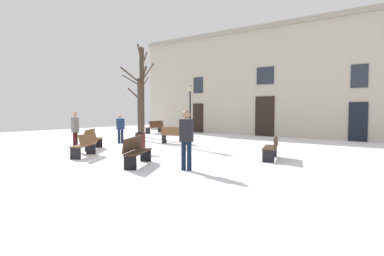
{
  "coord_description": "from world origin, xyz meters",
  "views": [
    {
      "loc": [
        10.3,
        -11.02,
        1.88
      ],
      "look_at": [
        0.0,
        1.9,
        0.89
      ],
      "focal_mm": 31.34,
      "sensor_mm": 36.0,
      "label": 1
    }
  ],
  "objects_px": {
    "bench_back_to_back_left": "(93,139)",
    "bench_far_corner": "(272,148)",
    "tree_right_of_center": "(139,105)",
    "bench_near_lamp": "(175,135)",
    "bench_near_center_tree": "(155,127)",
    "tree_left_of_center": "(142,90)",
    "litter_bin": "(140,143)",
    "person_by_shop_door": "(75,129)",
    "streetlamp": "(190,104)",
    "person_strolling": "(120,127)",
    "person_near_bench": "(186,137)",
    "bench_facing_shops": "(137,151)",
    "bench_by_litter_bin": "(85,145)"
  },
  "relations": [
    {
      "from": "tree_right_of_center",
      "to": "person_by_shop_door",
      "type": "bearing_deg",
      "value": -63.13
    },
    {
      "from": "tree_right_of_center",
      "to": "bench_back_to_back_left",
      "type": "bearing_deg",
      "value": -59.83
    },
    {
      "from": "tree_right_of_center",
      "to": "bench_facing_shops",
      "type": "distance_m",
      "value": 11.43
    },
    {
      "from": "litter_bin",
      "to": "bench_facing_shops",
      "type": "bearing_deg",
      "value": -45.01
    },
    {
      "from": "tree_right_of_center",
      "to": "person_strolling",
      "type": "height_order",
      "value": "tree_right_of_center"
    },
    {
      "from": "tree_left_of_center",
      "to": "person_near_bench",
      "type": "bearing_deg",
      "value": -35.13
    },
    {
      "from": "bench_back_to_back_left",
      "to": "streetlamp",
      "type": "bearing_deg",
      "value": -26.79
    },
    {
      "from": "tree_right_of_center",
      "to": "bench_far_corner",
      "type": "relative_size",
      "value": 2.59
    },
    {
      "from": "streetlamp",
      "to": "bench_back_to_back_left",
      "type": "relative_size",
      "value": 2.33
    },
    {
      "from": "tree_right_of_center",
      "to": "person_near_bench",
      "type": "xyz_separation_m",
      "value": [
        10.13,
        -7.37,
        -1.07
      ]
    },
    {
      "from": "tree_left_of_center",
      "to": "bench_near_lamp",
      "type": "bearing_deg",
      "value": -2.16
    },
    {
      "from": "person_near_bench",
      "to": "bench_far_corner",
      "type": "bearing_deg",
      "value": -126.16
    },
    {
      "from": "bench_near_center_tree",
      "to": "bench_near_lamp",
      "type": "distance_m",
      "value": 7.81
    },
    {
      "from": "bench_near_lamp",
      "to": "bench_far_corner",
      "type": "bearing_deg",
      "value": 147.51
    },
    {
      "from": "bench_by_litter_bin",
      "to": "person_by_shop_door",
      "type": "relative_size",
      "value": 0.88
    },
    {
      "from": "bench_near_lamp",
      "to": "tree_right_of_center",
      "type": "bearing_deg",
      "value": -37.99
    },
    {
      "from": "streetlamp",
      "to": "bench_back_to_back_left",
      "type": "height_order",
      "value": "streetlamp"
    },
    {
      "from": "bench_back_to_back_left",
      "to": "bench_far_corner",
      "type": "bearing_deg",
      "value": -113.61
    },
    {
      "from": "streetlamp",
      "to": "person_by_shop_door",
      "type": "relative_size",
      "value": 2.04
    },
    {
      "from": "tree_right_of_center",
      "to": "person_near_bench",
      "type": "distance_m",
      "value": 12.57
    },
    {
      "from": "bench_near_center_tree",
      "to": "tree_right_of_center",
      "type": "bearing_deg",
      "value": 14.87
    },
    {
      "from": "streetlamp",
      "to": "bench_by_litter_bin",
      "type": "height_order",
      "value": "streetlamp"
    },
    {
      "from": "tree_right_of_center",
      "to": "person_strolling",
      "type": "relative_size",
      "value": 2.8
    },
    {
      "from": "tree_right_of_center",
      "to": "bench_near_lamp",
      "type": "xyz_separation_m",
      "value": [
        4.89,
        -1.93,
        -1.64
      ]
    },
    {
      "from": "bench_near_lamp",
      "to": "person_by_shop_door",
      "type": "height_order",
      "value": "person_by_shop_door"
    },
    {
      "from": "person_near_bench",
      "to": "tree_right_of_center",
      "type": "bearing_deg",
      "value": -56.04
    },
    {
      "from": "bench_facing_shops",
      "to": "person_strolling",
      "type": "distance_m",
      "value": 7.17
    },
    {
      "from": "tree_right_of_center",
      "to": "litter_bin",
      "type": "bearing_deg",
      "value": -42.19
    },
    {
      "from": "litter_bin",
      "to": "person_by_shop_door",
      "type": "height_order",
      "value": "person_by_shop_door"
    },
    {
      "from": "bench_near_lamp",
      "to": "person_strolling",
      "type": "height_order",
      "value": "person_strolling"
    },
    {
      "from": "tree_right_of_center",
      "to": "streetlamp",
      "type": "bearing_deg",
      "value": 75.6
    },
    {
      "from": "tree_left_of_center",
      "to": "tree_right_of_center",
      "type": "distance_m",
      "value": 3.02
    },
    {
      "from": "person_by_shop_door",
      "to": "litter_bin",
      "type": "bearing_deg",
      "value": 39.76
    },
    {
      "from": "bench_facing_shops",
      "to": "person_strolling",
      "type": "bearing_deg",
      "value": 24.42
    },
    {
      "from": "streetlamp",
      "to": "bench_near_center_tree",
      "type": "bearing_deg",
      "value": -151.88
    },
    {
      "from": "streetlamp",
      "to": "litter_bin",
      "type": "bearing_deg",
      "value": -62.02
    },
    {
      "from": "bench_facing_shops",
      "to": "bench_back_to_back_left",
      "type": "distance_m",
      "value": 5.03
    },
    {
      "from": "streetlamp",
      "to": "bench_near_center_tree",
      "type": "xyz_separation_m",
      "value": [
        -2.38,
        -1.27,
        -1.71
      ]
    },
    {
      "from": "streetlamp",
      "to": "litter_bin",
      "type": "xyz_separation_m",
      "value": [
        5.14,
        -9.67,
        -1.74
      ]
    },
    {
      "from": "litter_bin",
      "to": "bench_near_center_tree",
      "type": "height_order",
      "value": "bench_near_center_tree"
    },
    {
      "from": "streetlamp",
      "to": "person_near_bench",
      "type": "height_order",
      "value": "streetlamp"
    },
    {
      "from": "bench_by_litter_bin",
      "to": "bench_facing_shops",
      "type": "distance_m",
      "value": 3.03
    },
    {
      "from": "tree_left_of_center",
      "to": "bench_near_lamp",
      "type": "height_order",
      "value": "tree_left_of_center"
    },
    {
      "from": "bench_far_corner",
      "to": "bench_near_lamp",
      "type": "relative_size",
      "value": 1.05
    },
    {
      "from": "person_by_shop_door",
      "to": "person_near_bench",
      "type": "relative_size",
      "value": 0.96
    },
    {
      "from": "tree_right_of_center",
      "to": "person_strolling",
      "type": "distance_m",
      "value": 4.5
    },
    {
      "from": "bench_far_corner",
      "to": "tree_left_of_center",
      "type": "bearing_deg",
      "value": -123.23
    },
    {
      "from": "bench_near_center_tree",
      "to": "bench_back_to_back_left",
      "type": "distance_m",
      "value": 10.12
    },
    {
      "from": "tree_right_of_center",
      "to": "bench_facing_shops",
      "type": "xyz_separation_m",
      "value": [
        8.29,
        -7.71,
        -1.61
      ]
    },
    {
      "from": "person_strolling",
      "to": "bench_facing_shops",
      "type": "bearing_deg",
      "value": -111.4
    }
  ]
}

